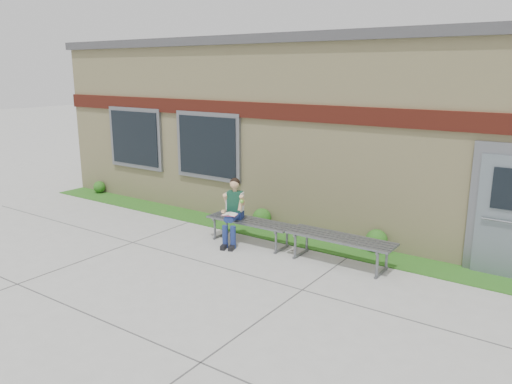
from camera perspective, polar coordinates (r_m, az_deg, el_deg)
The scene contains 9 objects.
ground at distance 8.35m, azimuth -2.50°, elevation -10.68°, with size 80.00×80.00×0.00m, color #9E9E99.
grass_strip at distance 10.39m, azimuth 6.23°, elevation -5.68°, with size 16.00×0.80×0.02m, color #1A5316.
school_building at distance 12.96m, azimuth 13.73°, elevation 7.40°, with size 16.20×6.22×4.20m.
bench_left at distance 10.17m, azimuth -0.69°, elevation -3.85°, with size 1.89×0.55×0.49m.
bench_right at distance 9.21m, azimuth 9.57°, elevation -5.78°, with size 2.01×0.57×0.52m.
girl at distance 10.09m, azimuth -2.62°, elevation -2.00°, with size 0.56×0.81×1.34m.
shrub_west at distance 15.00m, azimuth -17.46°, elevation 0.56°, with size 0.34×0.34×0.34m, color #1A5316.
shrub_mid at distance 11.20m, azimuth 0.67°, elevation -2.95°, with size 0.42×0.42×0.42m, color #1A5316.
shrub_east at distance 10.02m, azimuth 13.60°, elevation -5.38°, with size 0.43×0.43×0.43m, color #1A5316.
Camera 1 is at (4.62, -6.04, 3.46)m, focal length 35.00 mm.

